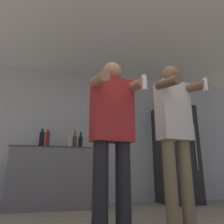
{
  "coord_description": "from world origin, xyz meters",
  "views": [
    {
      "loc": [
        -0.61,
        -1.05,
        0.55
      ],
      "look_at": [
        -0.1,
        0.96,
        1.13
      ],
      "focal_mm": 35.0,
      "sensor_mm": 36.0,
      "label": 1
    }
  ],
  "objects_px": {
    "bottle_red_label": "(48,139)",
    "bottle_short_whiskey": "(75,142)",
    "refrigerator": "(176,153)",
    "person_man_side": "(175,127)",
    "bottle_dark_rum": "(69,142)",
    "bottle_amber_bourbon": "(80,142)",
    "bottle_tall_gin": "(42,139)",
    "person_woman_foreground": "(112,130)"
  },
  "relations": [
    {
      "from": "refrigerator",
      "to": "bottle_dark_rum",
      "type": "relative_size",
      "value": 6.41
    },
    {
      "from": "refrigerator",
      "to": "bottle_amber_bourbon",
      "type": "height_order",
      "value": "refrigerator"
    },
    {
      "from": "bottle_tall_gin",
      "to": "bottle_red_label",
      "type": "bearing_deg",
      "value": 0.0
    },
    {
      "from": "bottle_tall_gin",
      "to": "person_woman_foreground",
      "type": "height_order",
      "value": "person_woman_foreground"
    },
    {
      "from": "refrigerator",
      "to": "bottle_short_whiskey",
      "type": "height_order",
      "value": "refrigerator"
    },
    {
      "from": "bottle_red_label",
      "to": "person_man_side",
      "type": "relative_size",
      "value": 0.18
    },
    {
      "from": "bottle_short_whiskey",
      "to": "person_man_side",
      "type": "height_order",
      "value": "person_man_side"
    },
    {
      "from": "bottle_tall_gin",
      "to": "person_man_side",
      "type": "xyz_separation_m",
      "value": [
        1.51,
        -1.67,
        -0.05
      ]
    },
    {
      "from": "bottle_dark_rum",
      "to": "person_woman_foreground",
      "type": "relative_size",
      "value": 0.17
    },
    {
      "from": "bottle_amber_bourbon",
      "to": "bottle_red_label",
      "type": "distance_m",
      "value": 0.55
    },
    {
      "from": "bottle_red_label",
      "to": "person_man_side",
      "type": "bearing_deg",
      "value": -49.64
    },
    {
      "from": "person_man_side",
      "to": "bottle_red_label",
      "type": "bearing_deg",
      "value": 130.36
    },
    {
      "from": "bottle_amber_bourbon",
      "to": "bottle_tall_gin",
      "type": "relative_size",
      "value": 0.86
    },
    {
      "from": "bottle_short_whiskey",
      "to": "person_woman_foreground",
      "type": "relative_size",
      "value": 0.19
    },
    {
      "from": "bottle_short_whiskey",
      "to": "bottle_red_label",
      "type": "bearing_deg",
      "value": 180.0
    },
    {
      "from": "person_woman_foreground",
      "to": "bottle_red_label",
      "type": "bearing_deg",
      "value": 110.01
    },
    {
      "from": "bottle_dark_rum",
      "to": "bottle_tall_gin",
      "type": "bearing_deg",
      "value": 180.0
    },
    {
      "from": "bottle_amber_bourbon",
      "to": "bottle_dark_rum",
      "type": "distance_m",
      "value": 0.19
    },
    {
      "from": "bottle_amber_bourbon",
      "to": "bottle_red_label",
      "type": "height_order",
      "value": "bottle_red_label"
    },
    {
      "from": "refrigerator",
      "to": "bottle_red_label",
      "type": "distance_m",
      "value": 2.43
    },
    {
      "from": "person_woman_foreground",
      "to": "bottle_amber_bourbon",
      "type": "bearing_deg",
      "value": 93.44
    },
    {
      "from": "bottle_short_whiskey",
      "to": "person_man_side",
      "type": "xyz_separation_m",
      "value": [
        0.97,
        -1.67,
        -0.03
      ]
    },
    {
      "from": "refrigerator",
      "to": "person_man_side",
      "type": "distance_m",
      "value": 2.01
    },
    {
      "from": "bottle_short_whiskey",
      "to": "bottle_dark_rum",
      "type": "bearing_deg",
      "value": 180.0
    },
    {
      "from": "bottle_short_whiskey",
      "to": "person_woman_foreground",
      "type": "distance_m",
      "value": 1.83
    },
    {
      "from": "bottle_tall_gin",
      "to": "bottle_short_whiskey",
      "type": "xyz_separation_m",
      "value": [
        0.55,
        -0.0,
        -0.03
      ]
    },
    {
      "from": "person_woman_foreground",
      "to": "bottle_tall_gin",
      "type": "bearing_deg",
      "value": 112.58
    },
    {
      "from": "bottle_red_label",
      "to": "person_woman_foreground",
      "type": "distance_m",
      "value": 1.94
    },
    {
      "from": "bottle_red_label",
      "to": "bottle_short_whiskey",
      "type": "bearing_deg",
      "value": -0.0
    },
    {
      "from": "bottle_short_whiskey",
      "to": "person_man_side",
      "type": "bearing_deg",
      "value": -59.95
    },
    {
      "from": "refrigerator",
      "to": "bottle_red_label",
      "type": "bearing_deg",
      "value": -178.35
    },
    {
      "from": "refrigerator",
      "to": "bottle_red_label",
      "type": "height_order",
      "value": "refrigerator"
    },
    {
      "from": "bottle_tall_gin",
      "to": "bottle_red_label",
      "type": "xyz_separation_m",
      "value": [
        0.09,
        0.0,
        0.0
      ]
    },
    {
      "from": "refrigerator",
      "to": "bottle_tall_gin",
      "type": "bearing_deg",
      "value": -178.41
    },
    {
      "from": "bottle_dark_rum",
      "to": "person_man_side",
      "type": "xyz_separation_m",
      "value": [
        1.06,
        -1.67,
        -0.02
      ]
    },
    {
      "from": "refrigerator",
      "to": "person_man_side",
      "type": "relative_size",
      "value": 1.03
    },
    {
      "from": "refrigerator",
      "to": "bottle_dark_rum",
      "type": "height_order",
      "value": "refrigerator"
    },
    {
      "from": "bottle_tall_gin",
      "to": "bottle_red_label",
      "type": "distance_m",
      "value": 0.09
    },
    {
      "from": "bottle_tall_gin",
      "to": "person_man_side",
      "type": "relative_size",
      "value": 0.19
    },
    {
      "from": "refrigerator",
      "to": "bottle_amber_bourbon",
      "type": "relative_size",
      "value": 6.34
    },
    {
      "from": "refrigerator",
      "to": "person_man_side",
      "type": "height_order",
      "value": "refrigerator"
    },
    {
      "from": "bottle_red_label",
      "to": "person_woman_foreground",
      "type": "bearing_deg",
      "value": -69.99
    }
  ]
}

